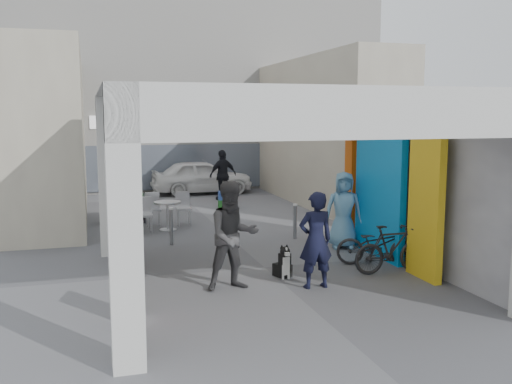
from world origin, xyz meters
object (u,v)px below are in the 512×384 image
object	(u,v)px
man_with_dog	(316,240)
man_back_turned	(233,236)
bicycle_front	(377,245)
bicycle_rear	(392,249)
produce_stand	(126,211)
cafe_set	(162,216)
man_crates	(223,175)
man_elderly	(344,210)
white_van	(202,177)
border_collie	(284,264)

from	to	relation	value
man_with_dog	man_back_turned	world-z (taller)	man_back_turned
man_back_turned	bicycle_front	size ratio (longest dim) A/B	1.18
bicycle_front	man_back_turned	bearing A→B (deg)	123.51
man_back_turned	man_with_dog	bearing A→B (deg)	-17.33
bicycle_rear	produce_stand	bearing A→B (deg)	33.78
man_back_turned	bicycle_front	world-z (taller)	man_back_turned
cafe_set	man_crates	bearing A→B (deg)	58.49
produce_stand	man_elderly	world-z (taller)	man_elderly
cafe_set	white_van	xyz separation A→B (m)	(2.38, 6.47, 0.34)
man_elderly	man_crates	xyz separation A→B (m)	(-1.00, 8.10, 0.01)
border_collie	man_crates	world-z (taller)	man_crates
man_with_dog	bicycle_front	world-z (taller)	man_with_dog
man_crates	bicycle_rear	xyz separation A→B (m)	(1.01, -10.33, -0.43)
man_back_turned	white_van	world-z (taller)	man_back_turned
man_with_dog	man_crates	bearing A→B (deg)	-95.30
cafe_set	man_elderly	bearing A→B (deg)	-42.96
bicycle_front	white_van	bearing A→B (deg)	27.80
produce_stand	man_elderly	bearing A→B (deg)	-36.57
man_elderly	bicycle_front	size ratio (longest dim) A/B	1.08
man_with_dog	man_crates	size ratio (longest dim) A/B	0.96
bicycle_rear	man_back_turned	bearing A→B (deg)	91.56
border_collie	man_crates	xyz separation A→B (m)	(1.14, 10.03, 0.65)
man_crates	border_collie	bearing A→B (deg)	67.55
produce_stand	white_van	world-z (taller)	white_van
produce_stand	man_with_dog	distance (m)	7.92
cafe_set	bicycle_front	size ratio (longest dim) A/B	0.93
white_van	bicycle_front	bearing A→B (deg)	-174.44
man_elderly	man_back_turned	bearing A→B (deg)	-128.31
bicycle_rear	white_van	size ratio (longest dim) A/B	0.41
man_back_turned	bicycle_rear	world-z (taller)	man_back_turned
man_crates	bicycle_front	distance (m)	9.78
produce_stand	bicycle_front	distance (m)	7.85
man_with_dog	man_elderly	world-z (taller)	man_elderly
man_with_dog	man_back_turned	bearing A→B (deg)	-14.34
cafe_set	man_back_turned	distance (m)	5.95
produce_stand	bicycle_rear	size ratio (longest dim) A/B	0.77
man_with_dog	bicycle_rear	bearing A→B (deg)	-166.71
bicycle_front	white_van	size ratio (longest dim) A/B	0.42
bicycle_front	bicycle_rear	xyz separation A→B (m)	(0.00, -0.62, 0.05)
produce_stand	bicycle_rear	xyz separation A→B (m)	(4.71, -6.89, 0.16)
man_back_turned	cafe_set	bearing A→B (deg)	91.27
man_crates	man_with_dog	bearing A→B (deg)	69.77
cafe_set	man_crates	world-z (taller)	man_crates
cafe_set	border_collie	bearing A→B (deg)	-73.18
border_collie	bicycle_front	size ratio (longest dim) A/B	0.40
man_crates	man_elderly	bearing A→B (deg)	81.10
cafe_set	border_collie	size ratio (longest dim) A/B	2.34
white_van	bicycle_rear	bearing A→B (deg)	-174.79
produce_stand	man_crates	world-z (taller)	man_crates
produce_stand	man_with_dog	bearing A→B (deg)	-60.32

